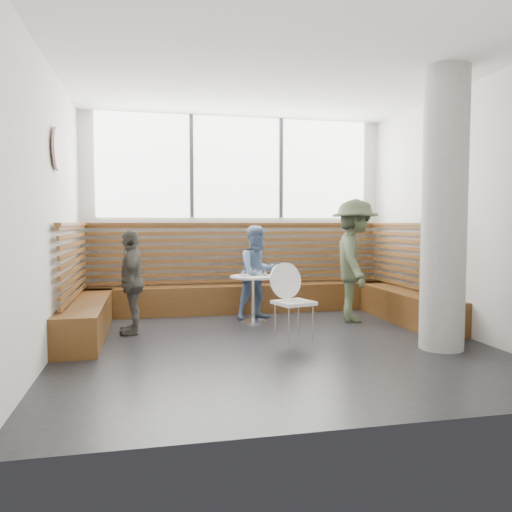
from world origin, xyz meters
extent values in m
cube|color=silver|center=(0.00, 0.00, 1.60)|extent=(5.00, 5.00, 3.20)
cube|color=black|center=(0.00, 0.00, 0.00)|extent=(5.00, 5.00, 0.01)
cube|color=white|center=(0.00, 0.00, 3.20)|extent=(5.00, 5.00, 0.01)
cube|color=white|center=(0.00, 2.48, 2.38)|extent=(4.50, 0.02, 1.65)
cube|color=#3F3F42|center=(-0.75, 2.46, 2.38)|extent=(0.06, 0.04, 1.65)
cube|color=#3F3F42|center=(0.75, 2.46, 2.38)|extent=(0.06, 0.04, 1.65)
cube|color=#4C2D13|center=(0.00, 2.25, 0.23)|extent=(5.00, 0.50, 0.45)
cube|color=#4C2D13|center=(-2.25, 1.25, 0.23)|extent=(0.50, 2.50, 0.45)
cube|color=#4C2D13|center=(2.25, 1.25, 0.23)|extent=(0.50, 2.50, 0.45)
cube|color=#513014|center=(0.00, 2.42, 0.95)|extent=(4.88, 0.08, 0.98)
cube|color=#513014|center=(-2.42, 1.25, 0.95)|extent=(0.08, 2.38, 0.98)
cube|color=#513014|center=(2.42, 1.25, 0.95)|extent=(0.08, 2.38, 0.98)
cylinder|color=gray|center=(1.85, -0.60, 1.60)|extent=(0.50, 0.50, 3.20)
cylinder|color=white|center=(-2.46, 0.40, 2.30)|extent=(0.03, 0.50, 0.50)
cylinder|color=silver|center=(0.04, 1.39, 0.01)|extent=(0.42, 0.42, 0.02)
cylinder|color=silver|center=(0.04, 1.39, 0.34)|extent=(0.06, 0.06, 0.65)
cylinder|color=#B7B7BA|center=(0.04, 1.39, 0.67)|extent=(0.66, 0.66, 0.03)
cube|color=white|center=(0.30, 0.17, 0.47)|extent=(0.44, 0.42, 0.04)
cylinder|color=white|center=(0.30, 0.36, 0.73)|extent=(0.46, 0.10, 0.45)
cylinder|color=silver|center=(0.12, 0.02, 0.22)|extent=(0.02, 0.02, 0.45)
cylinder|color=silver|center=(0.48, 0.02, 0.22)|extent=(0.02, 0.02, 0.45)
cylinder|color=silver|center=(0.12, 0.33, 0.22)|extent=(0.02, 0.02, 0.45)
cylinder|color=silver|center=(0.48, 0.33, 0.22)|extent=(0.02, 0.02, 0.45)
imported|color=#3D472F|center=(1.53, 1.15, 0.90)|extent=(0.99, 1.31, 1.81)
imported|color=slate|center=(0.17, 1.61, 0.71)|extent=(0.82, 0.73, 1.41)
imported|color=#4A4943|center=(-1.67, 1.00, 0.68)|extent=(0.35, 0.81, 1.37)
cylinder|color=white|center=(-0.08, 1.48, 0.69)|extent=(0.19, 0.19, 0.01)
cylinder|color=white|center=(0.15, 1.48, 0.69)|extent=(0.21, 0.21, 0.01)
cylinder|color=white|center=(-0.11, 1.31, 0.73)|extent=(0.07, 0.07, 0.10)
cylinder|color=white|center=(0.05, 1.37, 0.74)|extent=(0.07, 0.07, 0.11)
cylinder|color=white|center=(0.21, 1.38, 0.74)|extent=(0.08, 0.08, 0.12)
cube|color=#A5C64C|center=(0.08, 1.22, 0.69)|extent=(0.24, 0.19, 0.00)
camera|label=1|loc=(-1.46, -5.71, 1.45)|focal=35.00mm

